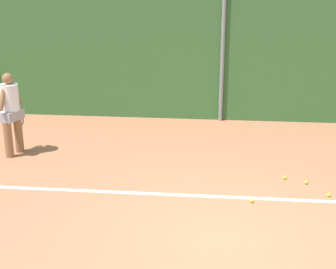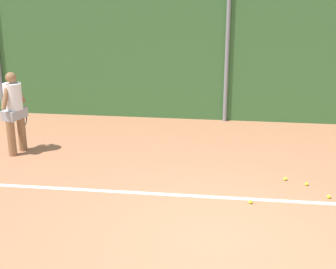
{
  "view_description": "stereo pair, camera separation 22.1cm",
  "coord_description": "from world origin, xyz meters",
  "px_view_note": "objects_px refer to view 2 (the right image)",
  "views": [
    {
      "loc": [
        -0.11,
        -6.15,
        3.56
      ],
      "look_at": [
        -0.94,
        1.89,
        0.9
      ],
      "focal_mm": 51.91,
      "sensor_mm": 36.0,
      "label": 1
    },
    {
      "loc": [
        0.11,
        -6.13,
        3.56
      ],
      "look_at": [
        -0.94,
        1.89,
        0.9
      ],
      "focal_mm": 51.91,
      "sensor_mm": 36.0,
      "label": 2
    }
  ],
  "objects_px": {
    "tennis_ball_3": "(285,179)",
    "player_midcourt": "(14,109)",
    "tennis_ball_4": "(307,184)",
    "tennis_ball_5": "(329,197)",
    "tennis_ball_2": "(251,202)"
  },
  "relations": [
    {
      "from": "tennis_ball_3",
      "to": "player_midcourt",
      "type": "bearing_deg",
      "value": 172.07
    },
    {
      "from": "tennis_ball_4",
      "to": "tennis_ball_5",
      "type": "xyz_separation_m",
      "value": [
        0.3,
        -0.49,
        0.0
      ]
    },
    {
      "from": "tennis_ball_2",
      "to": "tennis_ball_4",
      "type": "bearing_deg",
      "value": 40.3
    },
    {
      "from": "player_midcourt",
      "to": "tennis_ball_4",
      "type": "xyz_separation_m",
      "value": [
        5.79,
        -0.94,
        -0.93
      ]
    },
    {
      "from": "player_midcourt",
      "to": "tennis_ball_5",
      "type": "relative_size",
      "value": 26.02
    },
    {
      "from": "tennis_ball_2",
      "to": "tennis_ball_3",
      "type": "relative_size",
      "value": 1.0
    },
    {
      "from": "tennis_ball_3",
      "to": "tennis_ball_4",
      "type": "relative_size",
      "value": 1.0
    },
    {
      "from": "tennis_ball_3",
      "to": "tennis_ball_5",
      "type": "bearing_deg",
      "value": -45.97
    },
    {
      "from": "tennis_ball_4",
      "to": "tennis_ball_5",
      "type": "bearing_deg",
      "value": -58.84
    },
    {
      "from": "tennis_ball_2",
      "to": "player_midcourt",
      "type": "bearing_deg",
      "value": 159.37
    },
    {
      "from": "tennis_ball_2",
      "to": "tennis_ball_4",
      "type": "distance_m",
      "value": 1.33
    },
    {
      "from": "player_midcourt",
      "to": "tennis_ball_5",
      "type": "xyz_separation_m",
      "value": [
        6.09,
        -1.43,
        -0.93
      ]
    },
    {
      "from": "tennis_ball_4",
      "to": "tennis_ball_3",
      "type": "bearing_deg",
      "value": 152.62
    },
    {
      "from": "tennis_ball_4",
      "to": "tennis_ball_5",
      "type": "relative_size",
      "value": 1.0
    },
    {
      "from": "tennis_ball_3",
      "to": "tennis_ball_4",
      "type": "xyz_separation_m",
      "value": [
        0.35,
        -0.18,
        0.0
      ]
    }
  ]
}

